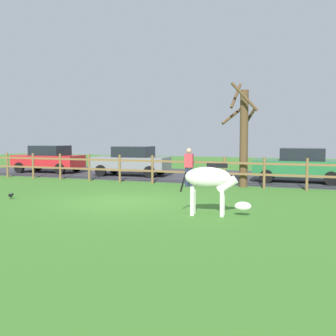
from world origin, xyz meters
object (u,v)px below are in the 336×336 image
at_px(crow_on_grass, 11,195).
at_px(parked_car_green, 300,165).
at_px(bare_tree, 243,134).
at_px(parked_car_red, 49,159).
at_px(zebra, 211,181).
at_px(parked_car_grey, 132,161).
at_px(visitor_near_fence, 189,165).

relative_size(crow_on_grass, parked_car_green, 0.05).
bearing_deg(crow_on_grass, parked_car_green, 43.59).
relative_size(bare_tree, parked_car_red, 1.08).
bearing_deg(parked_car_green, zebra, -101.23).
distance_m(crow_on_grass, parked_car_green, 12.30).
height_order(parked_car_grey, parked_car_red, same).
distance_m(crow_on_grass, parked_car_red, 10.00).
xyz_separation_m(bare_tree, parked_car_grey, (-6.37, 2.34, -1.38)).
relative_size(bare_tree, visitor_near_fence, 2.68).
bearing_deg(parked_car_grey, bare_tree, -20.13).
distance_m(bare_tree, visitor_near_fence, 2.63).
height_order(zebra, parked_car_red, parked_car_red).
bearing_deg(parked_car_red, crow_on_grass, -59.80).
relative_size(zebra, visitor_near_fence, 1.18).
xyz_separation_m(parked_car_green, visitor_near_fence, (-4.31, -3.00, 0.06)).
relative_size(bare_tree, parked_car_green, 1.09).
bearing_deg(zebra, parked_car_grey, 127.22).
distance_m(parked_car_green, visitor_near_fence, 5.25).
relative_size(bare_tree, crow_on_grass, 20.44).
height_order(parked_car_grey, parked_car_green, same).
xyz_separation_m(parked_car_grey, parked_car_red, (-5.38, 0.07, 0.00)).
distance_m(bare_tree, parked_car_green, 3.41).
height_order(parked_car_grey, visitor_near_fence, visitor_near_fence).
bearing_deg(zebra, visitor_near_fence, 113.60).
xyz_separation_m(crow_on_grass, parked_car_grey, (0.37, 8.55, 0.72)).
height_order(zebra, parked_car_grey, parked_car_grey).
height_order(bare_tree, zebra, bare_tree).
bearing_deg(bare_tree, zebra, -86.54).
distance_m(parked_car_green, parked_car_red, 13.91).
distance_m(bare_tree, zebra, 6.72).
xyz_separation_m(bare_tree, parked_car_red, (-11.76, 2.40, -1.38)).
bearing_deg(crow_on_grass, parked_car_red, 120.20).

